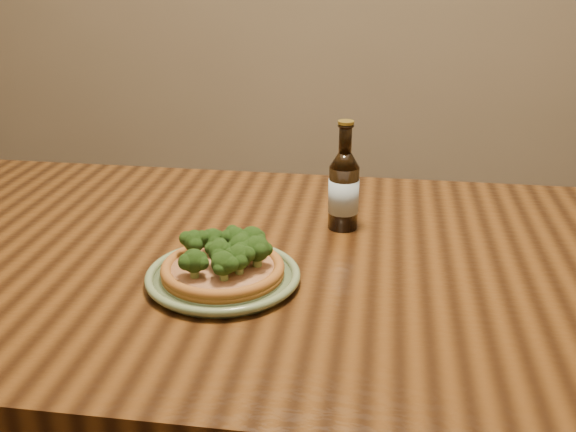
# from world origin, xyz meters

# --- Properties ---
(table) EXTENTS (1.60, 0.90, 0.75)m
(table) POSITION_xyz_m (0.00, 0.10, 0.66)
(table) COLOR #4A290F
(table) RESTS_ON ground
(plate) EXTENTS (0.25, 0.25, 0.02)m
(plate) POSITION_xyz_m (-0.05, -0.00, 0.76)
(plate) COLOR #677953
(plate) RESTS_ON table
(pizza) EXTENTS (0.20, 0.20, 0.07)m
(pizza) POSITION_xyz_m (-0.05, -0.00, 0.78)
(pizza) COLOR #965922
(pizza) RESTS_ON plate
(beer_bottle) EXTENTS (0.06, 0.06, 0.21)m
(beer_bottle) POSITION_xyz_m (0.12, 0.25, 0.83)
(beer_bottle) COLOR black
(beer_bottle) RESTS_ON table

